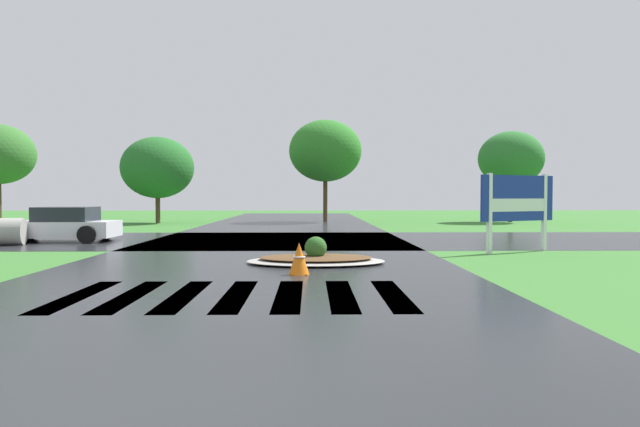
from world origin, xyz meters
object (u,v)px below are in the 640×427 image
median_island (316,258)px  car_blue_compact (60,225)px  traffic_cone (299,259)px  estate_billboard (518,201)px

median_island → car_blue_compact: car_blue_compact is taller
car_blue_compact → traffic_cone: bearing=134.7°
median_island → traffic_cone: traffic_cone is taller
car_blue_compact → traffic_cone: (9.11, -9.01, -0.26)m
estate_billboard → traffic_cone: size_ratio=3.70×
estate_billboard → traffic_cone: bearing=11.6°
car_blue_compact → median_island: bearing=143.0°
estate_billboard → traffic_cone: estate_billboard is taller
estate_billboard → car_blue_compact: (-15.63, 4.25, -0.94)m
median_island → traffic_cone: size_ratio=4.99×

